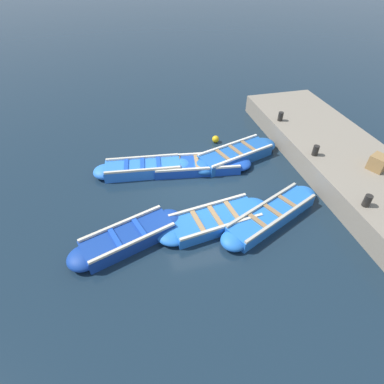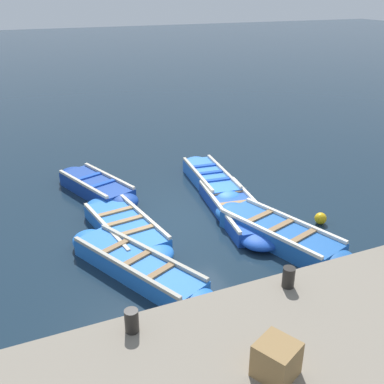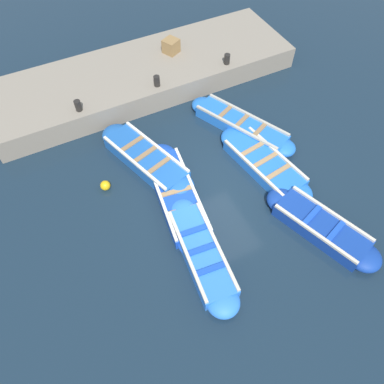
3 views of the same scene
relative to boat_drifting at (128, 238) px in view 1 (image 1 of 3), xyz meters
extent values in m
plane|color=#162838|center=(-2.47, -1.73, -0.20)|extent=(120.00, 120.00, 0.00)
cube|color=navy|center=(0.00, 0.00, -0.01)|extent=(2.61, 1.66, 0.39)
ellipsoid|color=navy|center=(1.15, 0.41, -0.01)|extent=(1.08, 1.06, 0.39)
ellipsoid|color=navy|center=(-1.15, -0.41, -0.01)|extent=(1.08, 1.06, 0.39)
cube|color=beige|center=(-0.14, 0.39, 0.22)|extent=(2.29, 0.88, 0.07)
cube|color=beige|center=(0.14, -0.39, 0.22)|extent=(2.29, 0.88, 0.07)
cube|color=#1947B7|center=(0.33, 0.12, 0.21)|extent=(0.40, 0.79, 0.04)
cube|color=#1947B7|center=(-0.33, -0.12, 0.21)|extent=(0.40, 0.79, 0.04)
cube|color=blue|center=(-2.48, -0.12, -0.04)|extent=(2.68, 1.40, 0.32)
ellipsoid|color=blue|center=(-1.22, 0.08, -0.04)|extent=(1.10, 1.08, 0.32)
ellipsoid|color=blue|center=(-3.75, -0.31, -0.04)|extent=(1.10, 1.08, 0.32)
cube|color=beige|center=(-2.55, 0.35, 0.16)|extent=(2.49, 0.45, 0.07)
cube|color=beige|center=(-2.41, -0.58, 0.16)|extent=(2.49, 0.45, 0.07)
cube|color=#9E7A51|center=(-1.94, -0.03, 0.15)|extent=(0.27, 0.91, 0.04)
cube|color=#9E7A51|center=(-2.48, -0.12, 0.15)|extent=(0.27, 0.91, 0.04)
cube|color=#9E7A51|center=(-3.02, -0.20, 0.15)|extent=(0.27, 0.91, 0.04)
cube|color=blue|center=(-0.74, -3.10, -0.01)|extent=(2.68, 1.12, 0.38)
ellipsoid|color=blue|center=(0.55, -3.23, -0.01)|extent=(0.90, 0.87, 0.38)
ellipsoid|color=blue|center=(-2.04, -2.96, -0.01)|extent=(0.90, 0.87, 0.38)
cube|color=beige|center=(-0.70, -2.71, 0.22)|extent=(2.55, 0.34, 0.07)
cube|color=beige|center=(-0.78, -3.49, 0.22)|extent=(2.55, 0.34, 0.07)
cube|color=#1947B7|center=(-0.19, -3.15, 0.20)|extent=(0.22, 0.77, 0.04)
cube|color=#1947B7|center=(-0.74, -3.10, 0.20)|extent=(0.22, 0.77, 0.04)
cube|color=#1947B7|center=(-1.30, -3.04, 0.20)|extent=(0.22, 0.77, 0.04)
cube|color=#1947B7|center=(-2.64, -2.88, -0.04)|extent=(3.12, 1.39, 0.32)
ellipsoid|color=#1947B7|center=(-1.15, -3.08, -0.04)|extent=(1.07, 1.04, 0.32)
ellipsoid|color=#1947B7|center=(-4.13, -2.68, -0.04)|extent=(1.07, 1.04, 0.32)
cube|color=silver|center=(-2.58, -2.43, 0.15)|extent=(2.94, 0.47, 0.07)
cube|color=silver|center=(-2.70, -3.34, 0.15)|extent=(2.94, 0.47, 0.07)
cube|color=#9E7A51|center=(-2.01, -2.97, 0.14)|extent=(0.26, 0.89, 0.04)
cube|color=#9E7A51|center=(-2.64, -2.88, 0.14)|extent=(0.26, 0.89, 0.04)
cube|color=#9E7A51|center=(-3.27, -2.80, 0.14)|extent=(0.26, 0.89, 0.04)
cube|color=blue|center=(-4.14, 0.11, -0.02)|extent=(3.11, 2.00, 0.37)
ellipsoid|color=blue|center=(-2.75, 0.75, -0.02)|extent=(0.99, 0.97, 0.37)
ellipsoid|color=blue|center=(-5.53, -0.53, -0.02)|extent=(0.99, 0.97, 0.37)
cube|color=#B2AD9E|center=(-4.29, 0.43, 0.20)|extent=(2.76, 1.33, 0.07)
cube|color=#B2AD9E|center=(-3.99, -0.21, 0.20)|extent=(2.76, 1.33, 0.07)
cube|color=olive|center=(-3.55, 0.38, 0.19)|extent=(0.42, 0.69, 0.04)
cube|color=olive|center=(-4.14, 0.11, 0.19)|extent=(0.42, 0.69, 0.04)
cube|color=olive|center=(-4.73, -0.17, 0.19)|extent=(0.42, 0.69, 0.04)
cube|color=#1E59AD|center=(-4.19, -3.14, 0.00)|extent=(2.95, 1.77, 0.40)
ellipsoid|color=#1E59AD|center=(-2.86, -2.71, 0.00)|extent=(1.13, 1.11, 0.40)
ellipsoid|color=#1E59AD|center=(-5.52, -3.57, 0.00)|extent=(1.13, 1.11, 0.40)
cube|color=silver|center=(-4.33, -2.73, 0.23)|extent=(2.63, 0.92, 0.07)
cube|color=silver|center=(-4.06, -3.56, 0.23)|extent=(2.63, 0.92, 0.07)
cube|color=olive|center=(-3.63, -2.96, 0.22)|extent=(0.39, 0.84, 0.04)
cube|color=olive|center=(-4.19, -3.14, 0.22)|extent=(0.39, 0.84, 0.04)
cube|color=olive|center=(-4.76, -3.32, 0.22)|extent=(0.39, 0.84, 0.04)
cube|color=gray|center=(-7.68, -1.73, 0.18)|extent=(3.13, 10.49, 0.76)
cylinder|color=black|center=(-6.47, -4.33, 0.74)|extent=(0.20, 0.20, 0.35)
cylinder|color=black|center=(-6.47, -1.73, 0.74)|extent=(0.20, 0.20, 0.35)
cylinder|color=black|center=(-6.47, 0.86, 0.74)|extent=(0.20, 0.20, 0.35)
cube|color=olive|center=(-7.93, -0.55, 0.80)|extent=(0.63, 0.63, 0.47)
sphere|color=#EAB214|center=(-3.85, -4.53, -0.06)|extent=(0.29, 0.29, 0.29)
camera|label=1|loc=(-0.41, 5.61, 6.17)|focal=28.00mm
camera|label=2|loc=(-11.32, 2.05, 4.95)|focal=42.00mm
camera|label=3|loc=(2.89, -5.20, 8.34)|focal=35.00mm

